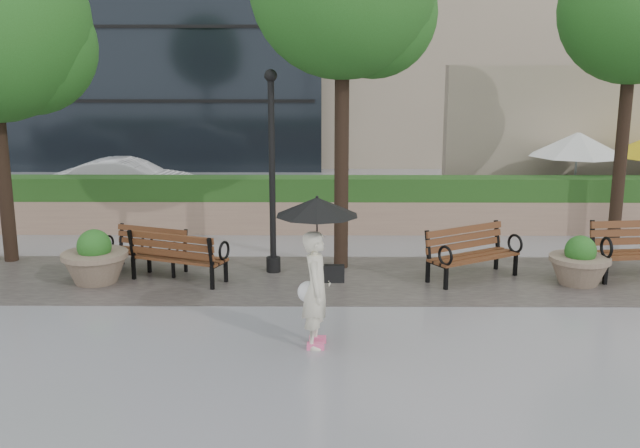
{
  "coord_description": "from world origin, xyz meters",
  "views": [
    {
      "loc": [
        1.16,
        -10.02,
        3.96
      ],
      "look_at": [
        1.06,
        2.89,
        1.1
      ],
      "focal_mm": 40.0,
      "sensor_mm": 36.0,
      "label": 1
    }
  ],
  "objects_px": {
    "bench_1": "(147,259)",
    "lamppost": "(272,186)",
    "car_right": "(128,181)",
    "planter_left": "(95,262)",
    "bench_2": "(179,266)",
    "pedestrian": "(317,257)",
    "planter_right": "(579,265)",
    "bench_3": "(472,264)"
  },
  "relations": [
    {
      "from": "lamppost",
      "to": "pedestrian",
      "type": "xyz_separation_m",
      "value": [
        0.9,
        -3.75,
        -0.4
      ]
    },
    {
      "from": "planter_right",
      "to": "car_right",
      "type": "distance_m",
      "value": 13.12
    },
    {
      "from": "bench_1",
      "to": "planter_left",
      "type": "height_order",
      "value": "planter_left"
    },
    {
      "from": "bench_3",
      "to": "pedestrian",
      "type": "bearing_deg",
      "value": -162.75
    },
    {
      "from": "bench_2",
      "to": "planter_right",
      "type": "relative_size",
      "value": 1.74
    },
    {
      "from": "planter_right",
      "to": "lamppost",
      "type": "bearing_deg",
      "value": 172.36
    },
    {
      "from": "bench_1",
      "to": "bench_2",
      "type": "distance_m",
      "value": 1.02
    },
    {
      "from": "lamppost",
      "to": "bench_3",
      "type": "bearing_deg",
      "value": -6.89
    },
    {
      "from": "planter_right",
      "to": "planter_left",
      "type": "bearing_deg",
      "value": 179.82
    },
    {
      "from": "bench_3",
      "to": "car_right",
      "type": "distance_m",
      "value": 11.44
    },
    {
      "from": "planter_right",
      "to": "car_right",
      "type": "bearing_deg",
      "value": 143.05
    },
    {
      "from": "bench_1",
      "to": "car_right",
      "type": "bearing_deg",
      "value": 128.64
    },
    {
      "from": "bench_3",
      "to": "car_right",
      "type": "xyz_separation_m",
      "value": [
        -8.57,
        7.58,
        0.37
      ]
    },
    {
      "from": "planter_left",
      "to": "bench_2",
      "type": "bearing_deg",
      "value": 4.26
    },
    {
      "from": "planter_right",
      "to": "bench_2",
      "type": "bearing_deg",
      "value": 178.91
    },
    {
      "from": "bench_2",
      "to": "lamppost",
      "type": "distance_m",
      "value": 2.33
    },
    {
      "from": "pedestrian",
      "to": "bench_1",
      "type": "bearing_deg",
      "value": 48.09
    },
    {
      "from": "bench_1",
      "to": "pedestrian",
      "type": "height_order",
      "value": "pedestrian"
    },
    {
      "from": "bench_2",
      "to": "bench_3",
      "type": "height_order",
      "value": "bench_3"
    },
    {
      "from": "bench_2",
      "to": "bench_3",
      "type": "xyz_separation_m",
      "value": [
        5.54,
        0.17,
        0.01
      ]
    },
    {
      "from": "bench_2",
      "to": "pedestrian",
      "type": "relative_size",
      "value": 0.89
    },
    {
      "from": "planter_right",
      "to": "car_right",
      "type": "height_order",
      "value": "car_right"
    },
    {
      "from": "bench_1",
      "to": "planter_right",
      "type": "distance_m",
      "value": 8.26
    },
    {
      "from": "planter_left",
      "to": "car_right",
      "type": "bearing_deg",
      "value": 100.79
    },
    {
      "from": "bench_1",
      "to": "planter_left",
      "type": "bearing_deg",
      "value": -113.45
    },
    {
      "from": "bench_1",
      "to": "pedestrian",
      "type": "bearing_deg",
      "value": -27.23
    },
    {
      "from": "bench_1",
      "to": "bench_2",
      "type": "relative_size",
      "value": 0.88
    },
    {
      "from": "bench_3",
      "to": "planter_right",
      "type": "xyz_separation_m",
      "value": [
        1.91,
        -0.31,
        0.07
      ]
    },
    {
      "from": "bench_2",
      "to": "planter_left",
      "type": "distance_m",
      "value": 1.54
    },
    {
      "from": "bench_2",
      "to": "planter_right",
      "type": "xyz_separation_m",
      "value": [
        7.45,
        -0.14,
        0.08
      ]
    },
    {
      "from": "bench_1",
      "to": "pedestrian",
      "type": "distance_m",
      "value": 5.21
    },
    {
      "from": "planter_left",
      "to": "planter_right",
      "type": "relative_size",
      "value": 1.1
    },
    {
      "from": "planter_right",
      "to": "lamppost",
      "type": "distance_m",
      "value": 5.93
    },
    {
      "from": "lamppost",
      "to": "car_right",
      "type": "distance_m",
      "value": 8.63
    },
    {
      "from": "bench_1",
      "to": "planter_left",
      "type": "distance_m",
      "value": 1.1
    },
    {
      "from": "planter_left",
      "to": "pedestrian",
      "type": "relative_size",
      "value": 0.56
    },
    {
      "from": "planter_left",
      "to": "car_right",
      "type": "height_order",
      "value": "car_right"
    },
    {
      "from": "bench_1",
      "to": "lamppost",
      "type": "height_order",
      "value": "lamppost"
    },
    {
      "from": "bench_2",
      "to": "bench_3",
      "type": "bearing_deg",
      "value": -156.8
    },
    {
      "from": "bench_3",
      "to": "planter_left",
      "type": "distance_m",
      "value": 7.08
    },
    {
      "from": "planter_right",
      "to": "car_right",
      "type": "relative_size",
      "value": 0.27
    },
    {
      "from": "bench_1",
      "to": "lamppost",
      "type": "distance_m",
      "value": 2.9
    }
  ]
}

